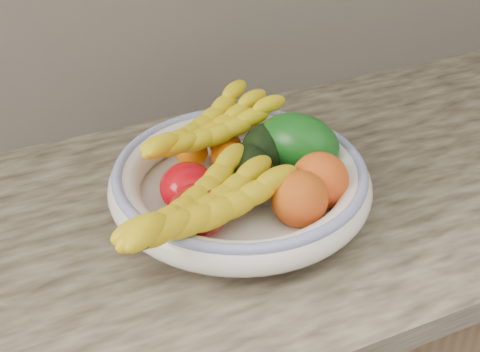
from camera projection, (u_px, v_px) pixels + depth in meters
name	position (u px, v px, depth m)	size (l,w,h in m)	color
fruit_bowl	(240.00, 182.00, 0.99)	(0.39, 0.39, 0.08)	white
clementine_back_left	(192.00, 152.00, 1.05)	(0.05, 0.05, 0.05)	orange
clementine_back_right	(226.00, 145.00, 1.07)	(0.05, 0.05, 0.05)	#FF5F05
clementine_back_mid	(227.00, 155.00, 1.04)	(0.05, 0.05, 0.05)	orange
tomato_left	(187.00, 187.00, 0.96)	(0.08, 0.08, 0.07)	#BC050F
tomato_near_left	(198.00, 211.00, 0.91)	(0.08, 0.08, 0.07)	#9E100E
avocado_center	(247.00, 171.00, 0.99)	(0.08, 0.11, 0.08)	black
avocado_right	(265.00, 149.00, 1.04)	(0.07, 0.11, 0.07)	black
green_mango	(298.00, 143.00, 1.03)	(0.09, 0.13, 0.09)	#0E4F11
peach_front	(300.00, 199.00, 0.93)	(0.08, 0.08, 0.08)	orange
peach_right	(320.00, 181.00, 0.96)	(0.08, 0.08, 0.08)	orange
banana_bunch_back	(209.00, 133.00, 1.03)	(0.28, 0.11, 0.08)	yellow
banana_bunch_front	(202.00, 211.00, 0.88)	(0.31, 0.12, 0.08)	yellow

